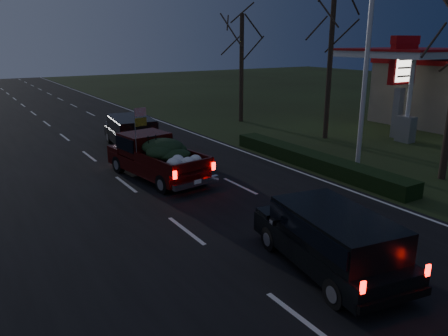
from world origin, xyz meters
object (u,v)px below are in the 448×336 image
pickup_truck (156,155)px  rear_suv (333,235)px  light_pole (369,36)px  gas_price_pylon (402,70)px  lead_suv (131,129)px

pickup_truck → rear_suv: bearing=-94.9°
light_pole → gas_price_pylon: size_ratio=1.64×
lead_suv → rear_suv: bearing=-85.2°
pickup_truck → rear_suv: 9.08m
gas_price_pylon → pickup_truck: 14.89m
pickup_truck → light_pole: bearing=-29.4°
light_pole → rear_suv: bearing=-142.3°
gas_price_pylon → rear_suv: (-14.12, -8.89, -2.83)m
rear_suv → gas_price_pylon: bearing=41.5°
pickup_truck → lead_suv: bearing=71.4°
light_pole → lead_suv: bearing=129.6°
pickup_truck → lead_suv: (1.01, 5.41, 0.02)m
gas_price_pylon → rear_suv: size_ratio=1.22×
light_pole → lead_suv: size_ratio=1.94×
light_pole → gas_price_pylon: light_pole is taller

